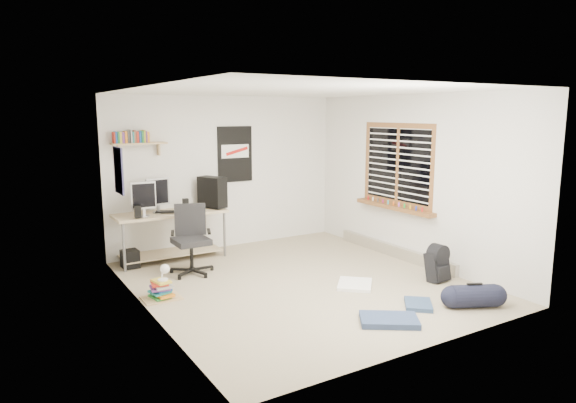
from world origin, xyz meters
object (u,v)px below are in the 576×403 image
backpack (437,267)px  book_stack (161,287)px  office_chair (191,240)px  duffel_bag (474,296)px  desk (170,236)px

backpack → book_stack: (-3.37, 1.27, -0.05)m
office_chair → duffel_bag: office_chair is taller
office_chair → book_stack: 1.06m
desk → backpack: size_ratio=4.22×
backpack → duffel_bag: duffel_bag is taller
office_chair → backpack: (2.69, -2.02, -0.29)m
backpack → duffel_bag: 0.96m
duffel_bag → backpack: bearing=93.8°
backpack → book_stack: bearing=155.3°
desk → book_stack: desk is taller
backpack → office_chair: bearing=139.2°
office_chair → duffel_bag: (2.34, -2.90, -0.35)m
backpack → book_stack: size_ratio=0.82×
office_chair → book_stack: size_ratio=2.01×
desk → backpack: 3.97m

